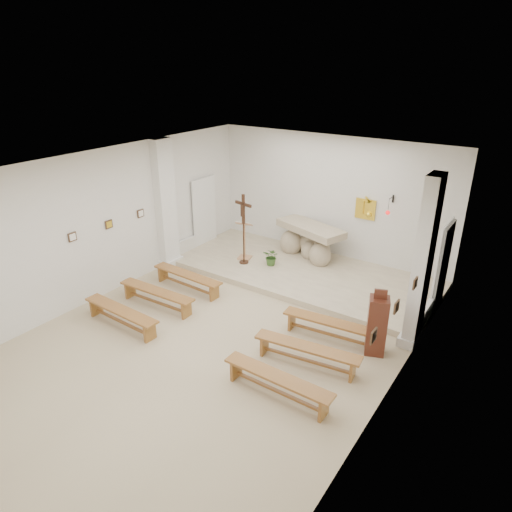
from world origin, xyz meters
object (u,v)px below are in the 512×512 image
Objects in this scene: bench_left_front at (187,278)px; bench_left_third at (121,314)px; lectern at (244,240)px; bench_right_front at (332,326)px; bench_left_second at (157,294)px; bench_right_second at (307,351)px; donation_pedestal at (377,325)px; bench_right_third at (278,381)px; crucifix_stand at (243,224)px; altar at (309,243)px.

bench_left_third is (0.00, -2.10, 0.00)m from bench_left_front.
lectern is 0.55× the size of bench_right_front.
bench_left_third is (-0.00, -1.05, 0.00)m from bench_left_second.
bench_right_second is (3.68, -3.14, -0.39)m from lectern.
donation_pedestal reaches higher than bench_right_front.
bench_right_front is 4.46m from bench_left_third.
bench_left_front is at bearing 91.76° from bench_left_third.
crucifix_stand is at bearing 132.58° from bench_right_third.
altar is at bearing 64.58° from bench_left_front.
donation_pedestal is 5.32m from bench_left_third.
crucifix_stand reaches higher than bench_left_second.
donation_pedestal is 2.37m from bench_right_third.
bench_right_second is at bearing -2.05° from bench_left_second.
bench_left_second is (0.00, -1.05, 0.00)m from bench_left_front.
donation_pedestal is 0.68× the size of bench_left_front.
crucifix_stand reaches higher than bench_left_third.
lectern is at bearing 88.27° from bench_left_third.
bench_left_second is at bearing 165.81° from bench_right_third.
bench_right_third is (3.68, -4.19, -0.39)m from lectern.
lectern is at bearing 131.93° from bench_right_second.
bench_right_front and bench_left_second have the same top height.
crucifix_stand reaches higher than lectern.
altar is at bearing 74.25° from bench_left_third.
bench_left_third is (-0.41, -3.94, -0.95)m from crucifix_stand.
crucifix_stand is at bearing 79.39° from bench_left_front.
bench_left_second is (-0.41, -2.89, -0.95)m from crucifix_stand.
bench_right_front is 2.10m from bench_right_third.
donation_pedestal is (3.16, -3.16, 0.06)m from altar.
lectern is (-1.43, -1.14, 0.16)m from altar.
donation_pedestal is at bearing -1.05° from bench_right_front.
altar reaches higher than bench_left_front.
altar is at bearing 113.89° from donation_pedestal.
bench_left_second is at bearing -93.57° from altar.
bench_right_front is 4.08m from bench_left_second.
lectern is 4.22m from bench_left_third.
bench_left_front and bench_right_front have the same top height.
bench_right_front is (3.68, -2.09, -0.39)m from lectern.
bench_left_third is at bearing -87.92° from bench_left_front.
bench_left_third and bench_right_third have the same top height.
lectern is at bearing 144.53° from bench_right_front.
bench_left_front is 4.08m from bench_right_second.
bench_right_third is at bearing -97.61° from bench_right_second.
altar is at bearing 119.03° from bench_right_front.
bench_right_front is 1.01× the size of bench_left_second.
lectern is 5.60m from bench_right_third.
bench_right_front is at bearing -45.21° from lectern.
donation_pedestal is (4.43, -1.76, -0.66)m from crucifix_stand.
bench_right_front and bench_right_second have the same top height.
bench_right_third is at bearing -49.18° from altar.
bench_left_third is at bearing -172.69° from bench_right_second.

